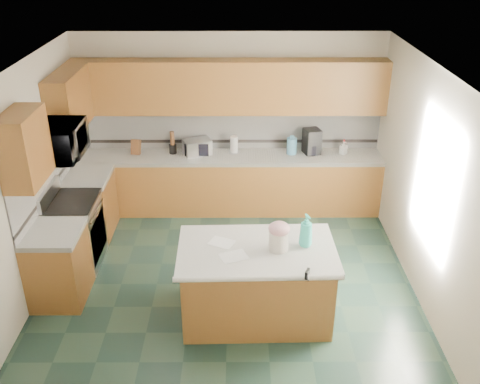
{
  "coord_description": "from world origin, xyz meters",
  "views": [
    {
      "loc": [
        0.13,
        -5.5,
        4.05
      ],
      "look_at": [
        0.15,
        0.35,
        1.12
      ],
      "focal_mm": 40.0,
      "sensor_mm": 36.0,
      "label": 1
    }
  ],
  "objects_px": {
    "island_base": "(256,285)",
    "island_top": "(257,250)",
    "soap_bottle_island": "(306,230)",
    "coffee_maker": "(312,141)",
    "toaster_oven": "(197,147)",
    "treat_jar": "(279,241)",
    "knife_block": "(136,147)"
  },
  "relations": [
    {
      "from": "toaster_oven",
      "to": "island_base",
      "type": "bearing_deg",
      "value": -95.1
    },
    {
      "from": "knife_block",
      "to": "coffee_maker",
      "type": "relative_size",
      "value": 0.6
    },
    {
      "from": "treat_jar",
      "to": "soap_bottle_island",
      "type": "height_order",
      "value": "soap_bottle_island"
    },
    {
      "from": "coffee_maker",
      "to": "toaster_oven",
      "type": "bearing_deg",
      "value": 164.75
    },
    {
      "from": "island_top",
      "to": "knife_block",
      "type": "distance_m",
      "value": 3.19
    },
    {
      "from": "island_top",
      "to": "toaster_oven",
      "type": "xyz_separation_m",
      "value": [
        -0.82,
        2.66,
        0.15
      ]
    },
    {
      "from": "island_base",
      "to": "coffee_maker",
      "type": "relative_size",
      "value": 4.2
    },
    {
      "from": "island_top",
      "to": "toaster_oven",
      "type": "height_order",
      "value": "toaster_oven"
    },
    {
      "from": "island_top",
      "to": "coffee_maker",
      "type": "relative_size",
      "value": 4.46
    },
    {
      "from": "soap_bottle_island",
      "to": "toaster_oven",
      "type": "xyz_separation_m",
      "value": [
        -1.35,
        2.6,
        -0.07
      ]
    },
    {
      "from": "island_base",
      "to": "toaster_oven",
      "type": "xyz_separation_m",
      "value": [
        -0.82,
        2.66,
        0.61
      ]
    },
    {
      "from": "island_base",
      "to": "island_top",
      "type": "height_order",
      "value": "island_top"
    },
    {
      "from": "toaster_oven",
      "to": "soap_bottle_island",
      "type": "bearing_deg",
      "value": -84.87
    },
    {
      "from": "soap_bottle_island",
      "to": "coffee_maker",
      "type": "xyz_separation_m",
      "value": [
        0.39,
        2.63,
        0.0
      ]
    },
    {
      "from": "island_base",
      "to": "treat_jar",
      "type": "bearing_deg",
      "value": -7.09
    },
    {
      "from": "island_top",
      "to": "treat_jar",
      "type": "bearing_deg",
      "value": -7.09
    },
    {
      "from": "island_top",
      "to": "soap_bottle_island",
      "type": "xyz_separation_m",
      "value": [
        0.53,
        0.06,
        0.22
      ]
    },
    {
      "from": "toaster_oven",
      "to": "island_top",
      "type": "bearing_deg",
      "value": -95.1
    },
    {
      "from": "knife_block",
      "to": "coffee_maker",
      "type": "height_order",
      "value": "coffee_maker"
    },
    {
      "from": "soap_bottle_island",
      "to": "island_top",
      "type": "bearing_deg",
      "value": 165.88
    },
    {
      "from": "treat_jar",
      "to": "toaster_oven",
      "type": "relative_size",
      "value": 0.56
    },
    {
      "from": "treat_jar",
      "to": "soap_bottle_island",
      "type": "bearing_deg",
      "value": 7.39
    },
    {
      "from": "treat_jar",
      "to": "knife_block",
      "type": "height_order",
      "value": "knife_block"
    },
    {
      "from": "treat_jar",
      "to": "knife_block",
      "type": "xyz_separation_m",
      "value": [
        -1.98,
        2.68,
        0.0
      ]
    },
    {
      "from": "island_base",
      "to": "treat_jar",
      "type": "height_order",
      "value": "treat_jar"
    },
    {
      "from": "island_top",
      "to": "toaster_oven",
      "type": "relative_size",
      "value": 4.3
    },
    {
      "from": "island_base",
      "to": "knife_block",
      "type": "height_order",
      "value": "knife_block"
    },
    {
      "from": "treat_jar",
      "to": "soap_bottle_island",
      "type": "xyz_separation_m",
      "value": [
        0.3,
        0.08,
        0.08
      ]
    },
    {
      "from": "knife_block",
      "to": "soap_bottle_island",
      "type": "bearing_deg",
      "value": -37.92
    },
    {
      "from": "island_base",
      "to": "coffee_maker",
      "type": "height_order",
      "value": "coffee_maker"
    },
    {
      "from": "knife_block",
      "to": "toaster_oven",
      "type": "bearing_deg",
      "value": 10.84
    },
    {
      "from": "island_top",
      "to": "soap_bottle_island",
      "type": "height_order",
      "value": "soap_bottle_island"
    }
  ]
}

